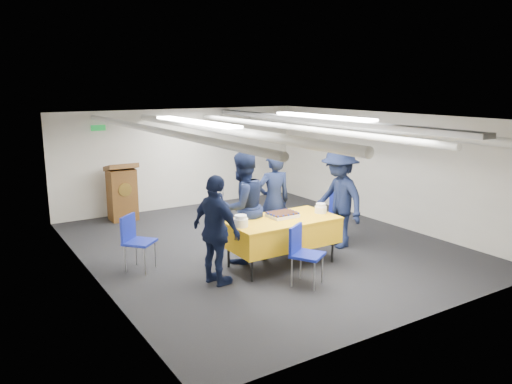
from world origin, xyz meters
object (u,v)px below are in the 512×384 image
Objects in this scene: serving_table at (281,231)px; chair_right at (333,211)px; podium at (122,192)px; chair_left at (135,237)px; sheet_cake at (282,215)px; sailor_c at (216,230)px; sailor_a at (274,201)px; sailor_b at (242,207)px; sailor_d at (339,198)px; chair_near at (302,249)px.

serving_table is 1.72m from chair_right.
podium is at bearing 107.77° from serving_table.
podium is at bearing 75.96° from chair_left.
sailor_c is at bearing -170.63° from sheet_cake.
podium is 4.51m from chair_right.
sailor_b reaches higher than sailor_a.
sailor_b is at bearing 139.95° from sheet_cake.
sailor_c is 2.66m from sailor_d.
chair_right is 1.00× the size of chair_left.
sailor_a reaches higher than chair_near.
serving_table is at bearing 124.22° from sailor_b.
podium is (-1.37, 3.97, -0.20)m from sheet_cake.
podium is 3.67m from sailor_b.
sailor_b is (0.87, -3.56, 0.29)m from podium.
serving_table is 1.11× the size of sailor_c.
sailor_b reaches higher than serving_table.
sailor_c is (-1.30, -0.22, -0.00)m from sheet_cake.
sailor_a is at bearing -7.65° from chair_left.
sheet_cake is at bearing -160.92° from chair_right.
serving_table is 4.25m from podium.
chair_left reaches higher than sheet_cake.
podium is 0.69× the size of sailor_b.
sailor_a is at bearing -113.38° from sailor_d.
sailor_c is (0.81, -1.20, 0.27)m from chair_left.
podium is at bearing 102.80° from chair_near.
sailor_b reaches higher than sheet_cake.
sailor_a is (0.28, 0.66, 0.05)m from sheet_cake.
sheet_cake is 0.54× the size of chair_right.
podium is 1.44× the size of chair_right.
sailor_a reaches higher than podium.
sheet_cake is at bearing -81.10° from sailor_d.
sailor_c is at bearing 37.13° from sailor_a.
sailor_d is at bearing 162.62° from sailor_a.
chair_right is at bearing -88.23° from sailor_c.
sheet_cake is 1.32m from sailor_c.
sheet_cake is 0.26× the size of sailor_b.
chair_near is 2.29m from chair_right.
sailor_d is at bearing -94.92° from sailor_c.
chair_left is (-2.11, 0.98, -0.28)m from sheet_cake.
chair_near is at bearing -106.79° from sheet_cake.
podium is at bearing 130.24° from chair_right.
chair_right is 0.56m from sailor_d.
serving_table is at bearing -96.49° from sailor_c.
sailor_b reaches higher than podium.
sheet_cake is 0.27× the size of sailor_a.
chair_left is (-1.85, 1.86, 0.00)m from chair_near.
sailor_d is (2.70, -3.82, 0.27)m from podium.
sailor_a is at bearing -169.35° from sailor_b.
podium is 1.44× the size of chair_left.
sailor_b is (-0.77, -0.24, 0.04)m from sailor_a.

